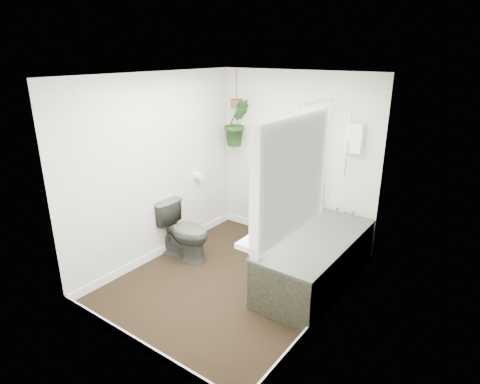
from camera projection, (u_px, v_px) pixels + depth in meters
The scene contains 22 objects.
floor at pixel (232, 281), 4.66m from camera, with size 2.30×2.80×0.02m, color black.
ceiling at pixel (231, 74), 3.88m from camera, with size 2.30×2.80×0.02m, color white.
wall_back at pixel (295, 159), 5.35m from camera, with size 2.30×0.02×2.30m, color #EDE5C9.
wall_front at pixel (125, 233), 3.19m from camera, with size 2.30×0.02×2.30m, color #EDE5C9.
wall_left at pixel (156, 169), 4.91m from camera, with size 0.02×2.80×2.30m, color #EDE5C9.
wall_right at pixel (334, 211), 3.63m from camera, with size 0.02×2.80×2.30m, color #EDE5C9.
skirting at pixel (232, 277), 4.64m from camera, with size 2.30×2.80×0.10m, color white.
bathtub at pixel (316, 261), 4.50m from camera, with size 0.72×1.72×0.58m, color #3E413A, non-canonical shape.
bath_screen at pixel (314, 162), 4.72m from camera, with size 0.04×0.72×1.40m, color silver, non-canonical shape.
shower_box at pixel (354, 138), 4.72m from camera, with size 0.20×0.10×0.35m, color white.
oval_mirror at pixel (281, 132), 5.31m from camera, with size 0.46×0.03×0.62m, color beige.
wall_sconce at pixel (256, 136), 5.56m from camera, with size 0.04×0.04×0.22m, color black.
toilet_roll_holder at pixel (199, 176), 5.50m from camera, with size 0.11×0.11×0.11m, color white.
window_recess at pixel (292, 176), 2.97m from camera, with size 0.08×1.00×0.90m, color white.
window_sill at pixel (282, 225), 3.14m from camera, with size 0.18×1.00×0.04m, color white.
window_blinds at pixel (287, 175), 2.99m from camera, with size 0.01×0.86×0.76m, color white.
toilet at pixel (184, 230), 5.09m from camera, with size 0.41×0.72×0.73m, color #3E413A.
pedestal_sink at pixel (270, 208), 5.47m from camera, with size 0.58×0.50×0.99m, color #3E413A, non-canonical shape.
sill_plant at pixel (292, 204), 3.22m from camera, with size 0.20×0.18×0.23m, color black.
hanging_plant at pixel (237, 123), 5.55m from camera, with size 0.35×0.29×0.64m, color black.
soap_bottle at pixel (256, 250), 3.92m from camera, with size 0.09×0.09×0.20m, color black.
hanging_pot at pixel (237, 104), 5.46m from camera, with size 0.16×0.16×0.12m, color #483623.
Camera 1 is at (2.44, -3.22, 2.53)m, focal length 30.00 mm.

